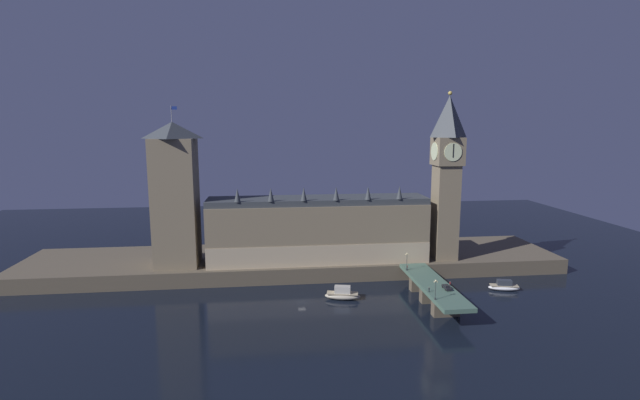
% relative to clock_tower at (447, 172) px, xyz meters
% --- Properties ---
extents(ground_plane, '(400.00, 400.00, 0.00)m').
position_rel_clock_tower_xyz_m(ground_plane, '(-60.18, -26.02, -41.52)').
color(ground_plane, black).
extents(embankment, '(220.00, 42.00, 6.01)m').
position_rel_clock_tower_xyz_m(embankment, '(-60.18, 12.98, -38.52)').
color(embankment, brown).
rests_on(embankment, ground_plane).
extents(parliament_hall, '(86.83, 17.91, 30.81)m').
position_rel_clock_tower_xyz_m(parliament_hall, '(-51.39, 3.26, -22.72)').
color(parliament_hall, '#7F7056').
rests_on(parliament_hall, embankment).
extents(clock_tower, '(11.17, 11.28, 67.09)m').
position_rel_clock_tower_xyz_m(clock_tower, '(0.00, 0.00, 0.00)').
color(clock_tower, '#7F7056').
rests_on(clock_tower, embankment).
extents(victoria_tower, '(16.31, 16.31, 61.23)m').
position_rel_clock_tower_xyz_m(victoria_tower, '(-106.26, 3.47, -7.78)').
color(victoria_tower, '#7F7056').
rests_on(victoria_tower, embankment).
extents(bridge, '(10.10, 46.00, 6.77)m').
position_rel_clock_tower_xyz_m(bridge, '(-15.58, -31.02, -36.82)').
color(bridge, '#476656').
rests_on(bridge, ground_plane).
extents(car_southbound_lead, '(1.88, 4.56, 1.42)m').
position_rel_clock_tower_xyz_m(car_southbound_lead, '(-13.36, -37.28, -34.09)').
color(car_southbound_lead, black).
rests_on(car_southbound_lead, bridge).
extents(pedestrian_near_rail, '(0.38, 0.38, 1.66)m').
position_rel_clock_tower_xyz_m(pedestrian_near_rail, '(-20.02, -39.15, -33.88)').
color(pedestrian_near_rail, black).
rests_on(pedestrian_near_rail, bridge).
extents(pedestrian_mid_walk, '(0.38, 0.38, 1.61)m').
position_rel_clock_tower_xyz_m(pedestrian_mid_walk, '(-11.14, -34.66, -33.91)').
color(pedestrian_mid_walk, black).
rests_on(pedestrian_mid_walk, bridge).
extents(pedestrian_far_rail, '(0.38, 0.38, 1.85)m').
position_rel_clock_tower_xyz_m(pedestrian_far_rail, '(-20.02, -15.59, -33.77)').
color(pedestrian_far_rail, black).
rests_on(pedestrian_far_rail, bridge).
extents(street_lamp_near, '(1.34, 0.60, 6.37)m').
position_rel_clock_tower_xyz_m(street_lamp_near, '(-20.42, -45.74, -30.76)').
color(street_lamp_near, '#2D3333').
rests_on(street_lamp_near, bridge).
extents(street_lamp_far, '(1.34, 0.60, 6.70)m').
position_rel_clock_tower_xyz_m(street_lamp_far, '(-20.42, -16.30, -30.56)').
color(street_lamp_far, '#2D3333').
rests_on(street_lamp_far, bridge).
extents(boat_upstream, '(12.90, 6.87, 4.80)m').
position_rel_clock_tower_xyz_m(boat_upstream, '(-45.97, -25.05, -39.77)').
color(boat_upstream, '#B2A893').
rests_on(boat_upstream, ground_plane).
extents(boat_downstream, '(11.81, 6.19, 3.94)m').
position_rel_clock_tower_xyz_m(boat_downstream, '(14.56, -23.00, -40.08)').
color(boat_downstream, white).
rests_on(boat_downstream, ground_plane).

